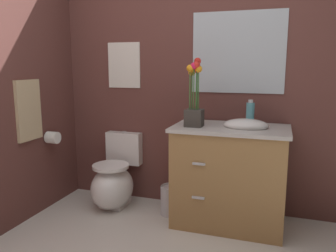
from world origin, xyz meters
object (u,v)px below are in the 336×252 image
object	(u,v)px
vanity_cabinet	(229,175)
soap_bottle	(250,114)
toilet_paper_roll	(53,137)
toilet	(114,182)
hanging_towel	(29,110)
wall_mirror	(238,53)
flower_vase	(194,101)
trash_bin	(170,200)
wall_poster	(124,65)

from	to	relation	value
vanity_cabinet	soap_bottle	distance (m)	0.54
vanity_cabinet	toilet_paper_roll	world-z (taller)	vanity_cabinet
toilet	hanging_towel	bearing A→B (deg)	-143.90
toilet	wall_mirror	distance (m)	1.65
toilet_paper_roll	hanging_towel	bearing A→B (deg)	-103.69
flower_vase	toilet_paper_roll	bearing A→B (deg)	-176.13
toilet	hanging_towel	size ratio (longest dim) A/B	1.33
vanity_cabinet	trash_bin	bearing A→B (deg)	178.39
toilet	soap_bottle	size ratio (longest dim) A/B	3.18
toilet	wall_mirror	bearing A→B (deg)	13.77
soap_bottle	toilet_paper_roll	distance (m)	1.80
vanity_cabinet	wall_poster	world-z (taller)	wall_poster
flower_vase	wall_poster	world-z (taller)	wall_poster
toilet	hanging_towel	xyz separation A→B (m)	(-0.58, -0.42, 0.72)
flower_vase	hanging_towel	xyz separation A→B (m)	(-1.38, -0.32, -0.10)
flower_vase	toilet_paper_roll	distance (m)	1.38
vanity_cabinet	toilet_paper_roll	distance (m)	1.65
toilet	toilet_paper_roll	distance (m)	0.71
vanity_cabinet	wall_poster	bearing A→B (deg)	164.97
toilet	vanity_cabinet	world-z (taller)	vanity_cabinet
vanity_cabinet	hanging_towel	world-z (taller)	hanging_towel
vanity_cabinet	hanging_towel	bearing A→B (deg)	-166.70
toilet	wall_mirror	xyz separation A→B (m)	(1.09, 0.27, 1.21)
vanity_cabinet	soap_bottle	xyz separation A→B (m)	(0.14, 0.08, 0.51)
toilet	trash_bin	world-z (taller)	toilet
vanity_cabinet	soap_bottle	bearing A→B (deg)	30.11
wall_mirror	trash_bin	bearing A→B (deg)	-151.93
vanity_cabinet	soap_bottle	size ratio (longest dim) A/B	4.73
hanging_towel	toilet	bearing A→B (deg)	36.10
hanging_towel	toilet_paper_roll	size ratio (longest dim) A/B	4.73
wall_poster	hanging_towel	size ratio (longest dim) A/B	0.84
hanging_towel	wall_poster	bearing A→B (deg)	49.99
wall_mirror	hanging_towel	size ratio (longest dim) A/B	1.54
toilet_paper_roll	toilet	bearing A→B (deg)	20.55
toilet	wall_mirror	world-z (taller)	wall_mirror
flower_vase	hanging_towel	distance (m)	1.42
vanity_cabinet	wall_poster	distance (m)	1.45
hanging_towel	flower_vase	bearing A→B (deg)	12.86
vanity_cabinet	flower_vase	world-z (taller)	flower_vase
hanging_towel	wall_mirror	bearing A→B (deg)	22.43
toilet	toilet_paper_roll	world-z (taller)	toilet_paper_roll
flower_vase	soap_bottle	size ratio (longest dim) A/B	2.56
wall_poster	wall_mirror	size ratio (longest dim) A/B	0.54
soap_bottle	trash_bin	distance (m)	1.05
wall_poster	hanging_towel	distance (m)	0.98
hanging_towel	vanity_cabinet	bearing A→B (deg)	13.30
wall_mirror	hanging_towel	distance (m)	1.87
wall_poster	flower_vase	bearing A→B (deg)	-24.99
wall_poster	toilet_paper_roll	world-z (taller)	wall_poster
soap_bottle	hanging_towel	xyz separation A→B (m)	(-1.81, -0.48, 0.01)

